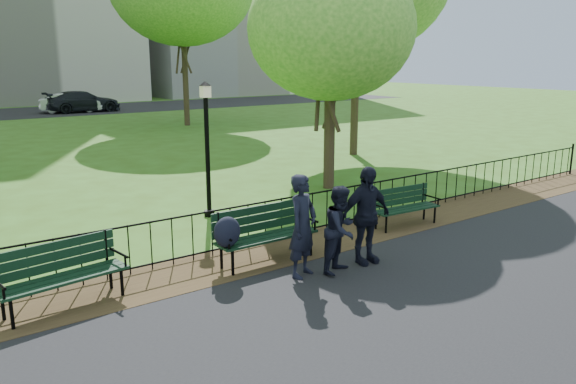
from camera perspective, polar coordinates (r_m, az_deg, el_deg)
ground at (r=9.72m, az=3.37°, el=-8.61°), size 120.00×120.00×0.00m
asphalt_path at (r=7.67m, az=20.37°, el=-15.79°), size 60.00×9.20×0.01m
dirt_strip at (r=10.83m, az=-1.70°, el=-6.14°), size 60.00×1.60×0.01m
iron_fence at (r=11.08m, az=-3.19°, el=-3.07°), size 24.06×0.06×1.00m
park_bench_main at (r=9.90m, az=-4.26°, el=-3.86°), size 2.12×0.61×1.11m
park_bench_left_a at (r=9.07m, az=-22.17°, el=-7.14°), size 1.94×0.82×1.07m
park_bench_right_a at (r=12.67m, az=11.65°, el=-1.04°), size 1.69×0.64×0.94m
lamppost at (r=13.07m, az=-8.22°, el=4.80°), size 0.28×0.28×3.15m
tree_near_e at (r=15.85m, az=4.41°, el=16.18°), size 4.56×4.56×6.36m
person_left at (r=9.45m, az=1.51°, el=-3.47°), size 0.76×0.64×1.77m
person_mid at (r=9.71m, az=5.41°, el=-3.79°), size 0.83×0.63×1.53m
person_right at (r=10.15m, az=7.90°, el=-2.36°), size 1.07×0.51×1.78m
sedan_silver at (r=41.73m, az=-21.22°, el=8.46°), size 4.25×2.37×1.33m
sedan_dark at (r=41.76m, az=-20.10°, el=8.63°), size 4.98×2.04×1.44m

